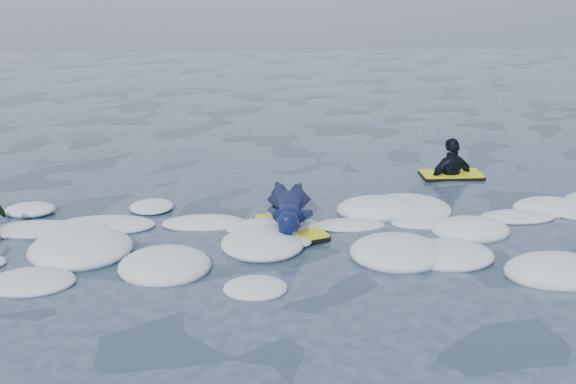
{
  "coord_description": "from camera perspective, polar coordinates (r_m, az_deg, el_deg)",
  "views": [
    {
      "loc": [
        0.14,
        -7.78,
        3.47
      ],
      "look_at": [
        0.74,
        1.6,
        0.43
      ],
      "focal_mm": 45.0,
      "sensor_mm": 36.0,
      "label": 1
    }
  ],
  "objects": [
    {
      "name": "ground",
      "position": [
        8.52,
        -4.29,
        -6.15
      ],
      "size": [
        120.0,
        120.0,
        0.0
      ],
      "primitive_type": "plane",
      "color": "#172238",
      "rests_on": "ground"
    },
    {
      "name": "prone_woman_unit",
      "position": [
        9.79,
        0.13,
        -1.36
      ],
      "size": [
        1.02,
        1.8,
        0.46
      ],
      "rotation": [
        0.0,
        0.0,
        1.94
      ],
      "color": "black",
      "rests_on": "ground"
    },
    {
      "name": "waiting_rider_unit",
      "position": [
        12.35,
        12.74,
        0.78
      ],
      "size": [
        1.02,
        0.64,
        1.52
      ],
      "rotation": [
        0.0,
        0.0,
        0.01
      ],
      "color": "black",
      "rests_on": "ground"
    },
    {
      "name": "foam_band",
      "position": [
        9.48,
        -4.24,
        -3.6
      ],
      "size": [
        12.0,
        3.1,
        0.3
      ],
      "primitive_type": null,
      "color": "white",
      "rests_on": "ground"
    }
  ]
}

